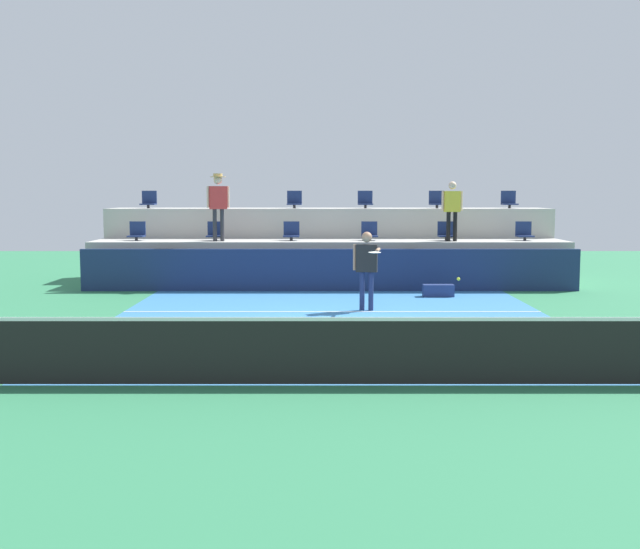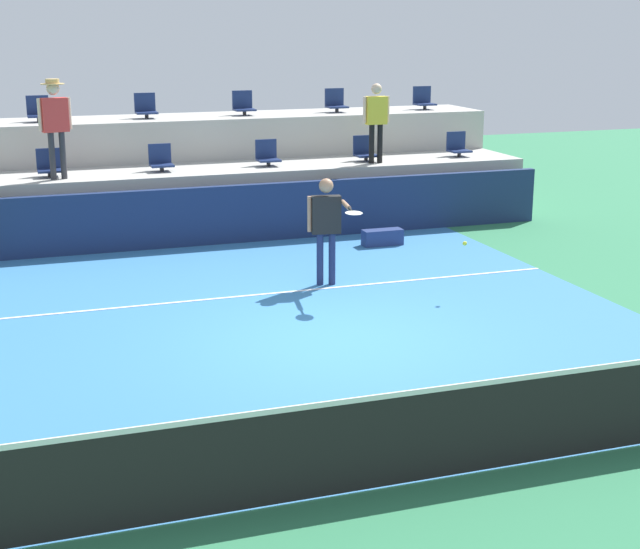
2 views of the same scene
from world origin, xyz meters
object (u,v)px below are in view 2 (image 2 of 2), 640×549
(stadium_chair_upper_mid_right, at_px, (243,105))
(stadium_chair_upper_right, at_px, (336,102))
(stadium_chair_upper_left, at_px, (38,111))
(spectator_with_hat, at_px, (55,117))
(stadium_chair_upper_far_right, at_px, (423,100))
(spectator_leaning_on_rail, at_px, (376,116))
(stadium_chair_lower_left, at_px, (49,165))
(stadium_chair_lower_mid_right, at_px, (267,155))
(equipment_bag, at_px, (382,237))
(stadium_chair_upper_mid_left, at_px, (146,108))
(tennis_player, at_px, (327,221))
(tennis_ball, at_px, (465,243))
(stadium_chair_lower_far_right, at_px, (458,146))
(stadium_chair_lower_mid_left, at_px, (161,160))
(stadium_chair_lower_right, at_px, (365,150))

(stadium_chair_upper_mid_right, relative_size, stadium_chair_upper_right, 1.00)
(stadium_chair_upper_left, height_order, spectator_with_hat, spectator_with_hat)
(stadium_chair_upper_far_right, height_order, spectator_leaning_on_rail, spectator_leaning_on_rail)
(stadium_chair_lower_left, xyz_separation_m, stadium_chair_upper_right, (6.37, 1.80, 0.85))
(stadium_chair_lower_mid_right, xyz_separation_m, equipment_bag, (1.56, -2.35, -1.31))
(stadium_chair_upper_mid_left, distance_m, tennis_player, 6.81)
(stadium_chair_lower_mid_right, xyz_separation_m, stadium_chair_upper_far_right, (4.26, 1.80, 0.85))
(tennis_player, bearing_deg, stadium_chair_upper_right, 69.12)
(stadium_chair_lower_left, xyz_separation_m, equipment_bag, (5.82, -2.35, -1.31))
(tennis_ball, relative_size, equipment_bag, 0.09)
(stadium_chair_lower_mid_right, height_order, equipment_bag, stadium_chair_lower_mid_right)
(stadium_chair_upper_mid_right, height_order, spectator_with_hat, spectator_with_hat)
(stadium_chair_lower_mid_right, xyz_separation_m, stadium_chair_upper_right, (2.11, 1.80, 0.85))
(stadium_chair_lower_far_right, height_order, spectator_leaning_on_rail, spectator_leaning_on_rail)
(stadium_chair_upper_mid_right, bearing_deg, stadium_chair_lower_left, -157.00)
(stadium_chair_upper_right, distance_m, stadium_chair_upper_far_right, 2.15)
(stadium_chair_lower_far_right, distance_m, stadium_chair_upper_right, 2.94)
(stadium_chair_lower_mid_left, relative_size, stadium_chair_upper_right, 1.00)
(spectator_with_hat, bearing_deg, stadium_chair_lower_mid_right, 5.33)
(stadium_chair_upper_mid_right, distance_m, stadium_chair_upper_far_right, 4.28)
(equipment_bag, bearing_deg, stadium_chair_upper_mid_left, 131.62)
(tennis_player, bearing_deg, stadium_chair_upper_mid_left, 105.41)
(stadium_chair_lower_far_right, relative_size, stadium_chair_upper_far_right, 1.00)
(tennis_ball, bearing_deg, stadium_chair_upper_left, 126.46)
(stadium_chair_upper_left, xyz_separation_m, spectator_leaning_on_rail, (6.50, -2.18, -0.10))
(tennis_player, distance_m, tennis_ball, 2.19)
(stadium_chair_upper_left, bearing_deg, stadium_chair_upper_mid_left, 0.00)
(tennis_ball, bearing_deg, spectator_leaning_on_rail, 81.88)
(stadium_chair_upper_mid_right, height_order, tennis_ball, stadium_chair_upper_mid_right)
(stadium_chair_lower_left, relative_size, stadium_chair_upper_mid_right, 1.00)
(stadium_chair_lower_right, height_order, stadium_chair_upper_right, stadium_chair_upper_right)
(stadium_chair_upper_far_right, height_order, tennis_player, stadium_chair_upper_far_right)
(stadium_chair_lower_left, height_order, tennis_ball, stadium_chair_lower_left)
(stadium_chair_lower_mid_left, bearing_deg, stadium_chair_upper_far_right, 15.67)
(stadium_chair_lower_right, bearing_deg, stadium_chair_upper_left, 164.31)
(stadium_chair_upper_far_right, bearing_deg, tennis_player, -125.59)
(tennis_player, bearing_deg, equipment_bag, 50.26)
(stadium_chair_lower_far_right, relative_size, tennis_ball, 7.65)
(stadium_chair_upper_left, bearing_deg, stadium_chair_lower_mid_left, -39.99)
(stadium_chair_upper_far_right, bearing_deg, stadium_chair_lower_far_right, -89.92)
(spectator_leaning_on_rail, bearing_deg, stadium_chair_upper_left, 161.43)
(stadium_chair_upper_right, xyz_separation_m, tennis_player, (-2.46, -6.45, -1.26))
(spectator_leaning_on_rail, bearing_deg, stadium_chair_upper_right, 92.37)
(stadium_chair_lower_mid_left, xyz_separation_m, stadium_chair_lower_right, (4.26, 0.00, 0.00))
(stadium_chair_upper_mid_right, bearing_deg, stadium_chair_lower_right, -40.25)
(stadium_chair_upper_left, relative_size, stadium_chair_upper_mid_right, 1.00)
(stadium_chair_lower_left, xyz_separation_m, stadium_chair_lower_mid_right, (4.26, 0.00, 0.00))
(stadium_chair_lower_mid_left, relative_size, stadium_chair_lower_right, 1.00)
(stadium_chair_upper_left, xyz_separation_m, equipment_bag, (5.86, -4.15, -2.16))
(stadium_chair_lower_mid_right, bearing_deg, stadium_chair_upper_mid_right, 90.49)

